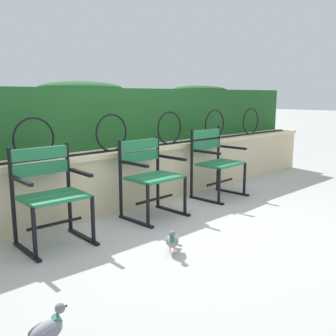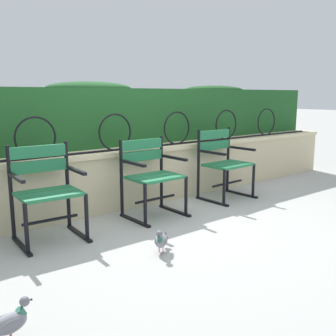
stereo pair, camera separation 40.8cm
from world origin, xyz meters
TOP-DOWN VIEW (x-y plane):
  - ground_plane at (0.00, 0.00)m, footprint 60.00×60.00m
  - stone_wall at (0.00, 0.83)m, footprint 7.40×0.41m
  - iron_arch_fence at (-0.22, 0.75)m, footprint 6.86×0.02m
  - hedge_row at (-0.04, 1.28)m, footprint 7.25×0.56m
  - park_chair_left at (-1.23, 0.33)m, footprint 0.60×0.55m
  - park_chair_centre at (-0.07, 0.32)m, footprint 0.59×0.53m
  - park_chair_right at (1.09, 0.36)m, footprint 0.63×0.55m
  - pigeon_near_chairs at (-0.61, -0.57)m, footprint 0.23×0.23m
  - pigeon_far_side at (-1.99, -1.02)m, footprint 0.29×0.13m

SIDE VIEW (x-z plane):
  - ground_plane at x=0.00m, z-range 0.00..0.00m
  - pigeon_near_chairs at x=-0.61m, z-range 0.00..0.22m
  - pigeon_far_side at x=-1.99m, z-range 0.00..0.22m
  - stone_wall at x=0.00m, z-range 0.00..0.69m
  - park_chair_centre at x=-0.07m, z-range 0.04..0.88m
  - park_chair_left at x=-1.23m, z-range 0.03..0.90m
  - park_chair_right at x=1.09m, z-range 0.03..0.91m
  - iron_arch_fence at x=-0.22m, z-range 0.66..1.08m
  - hedge_row at x=-0.04m, z-range 0.66..1.48m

